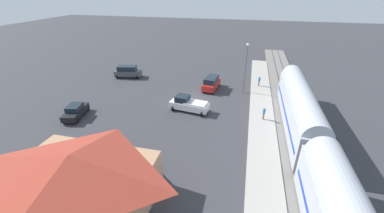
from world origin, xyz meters
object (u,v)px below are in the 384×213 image
(sedan_black, at_px, (75,111))
(light_pole_near_platform, at_px, (246,63))
(pedestrian_on_platform, at_px, (264,112))
(pickup_white, at_px, (189,104))
(pedestrian_waiting_far, at_px, (259,80))
(suv_red, at_px, (211,83))
(suv_charcoal, at_px, (128,71))
(station_building, at_px, (76,182))

(sedan_black, relative_size, light_pole_near_platform, 0.59)
(pedestrian_on_platform, xyz_separation_m, pickup_white, (10.05, -0.56, -0.25))
(pedestrian_waiting_far, distance_m, pickup_white, 14.70)
(pedestrian_on_platform, bearing_deg, suv_red, -47.56)
(pickup_white, bearing_deg, sedan_black, 20.20)
(suv_red, bearing_deg, suv_charcoal, -7.52)
(pedestrian_waiting_far, bearing_deg, suv_charcoal, 1.21)
(station_building, xyz_separation_m, light_pole_near_platform, (-11.20, -25.89, 2.35))
(pedestrian_on_platform, height_order, suv_red, suv_red)
(suv_charcoal, bearing_deg, light_pole_near_platform, 173.23)
(pedestrian_on_platform, xyz_separation_m, suv_red, (8.26, -9.03, -0.13))
(station_building, bearing_deg, pedestrian_on_platform, -129.29)
(pedestrian_waiting_far, height_order, suv_red, suv_red)
(pedestrian_on_platform, bearing_deg, light_pole_near_platform, -71.19)
(station_building, xyz_separation_m, suv_charcoal, (10.55, -28.47, -1.55))
(suv_charcoal, relative_size, light_pole_near_platform, 0.64)
(pedestrian_on_platform, distance_m, suv_charcoal, 27.11)
(pickup_white, relative_size, light_pole_near_platform, 0.70)
(suv_charcoal, distance_m, light_pole_near_platform, 22.25)
(station_building, bearing_deg, light_pole_near_platform, -113.39)
(suv_charcoal, height_order, light_pole_near_platform, light_pole_near_platform)
(sedan_black, distance_m, light_pole_near_platform, 25.42)
(pickup_white, height_order, suv_charcoal, suv_charcoal)
(sedan_black, bearing_deg, pedestrian_on_platform, -169.14)
(suv_charcoal, xyz_separation_m, sedan_black, (-0.47, 15.84, -0.27))
(sedan_black, bearing_deg, pedestrian_waiting_far, -145.44)
(station_building, xyz_separation_m, suv_red, (-5.88, -26.30, -1.55))
(station_building, distance_m, pedestrian_on_platform, 22.36)
(pedestrian_waiting_far, distance_m, sedan_black, 28.83)
(suv_red, distance_m, light_pole_near_platform, 6.61)
(suv_charcoal, bearing_deg, pedestrian_on_platform, 155.60)
(pedestrian_on_platform, bearing_deg, pedestrian_waiting_far, -87.69)
(station_building, relative_size, pedestrian_waiting_far, 6.60)
(suv_red, height_order, suv_charcoal, same)
(station_building, distance_m, pickup_white, 18.37)
(pedestrian_on_platform, bearing_deg, sedan_black, 10.86)
(sedan_black, xyz_separation_m, light_pole_near_platform, (-21.28, -13.26, 4.18))
(station_building, bearing_deg, suv_red, -102.60)
(station_building, distance_m, suv_red, 26.99)
(sedan_black, bearing_deg, suv_red, -139.41)
(pedestrian_on_platform, height_order, light_pole_near_platform, light_pole_near_platform)
(pedestrian_on_platform, bearing_deg, station_building, 50.71)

